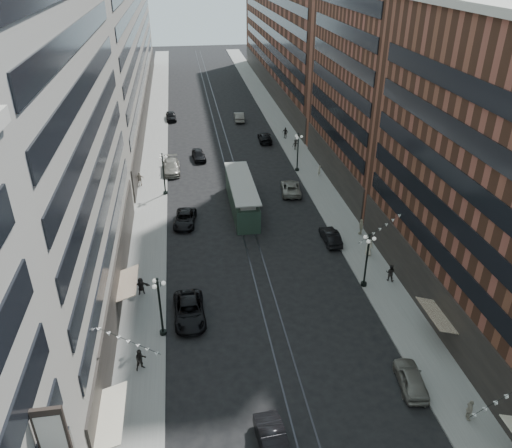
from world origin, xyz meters
TOP-DOWN VIEW (x-y plane):
  - ground at (0.00, 60.00)m, footprint 220.00×220.00m
  - sidewalk_west at (-11.00, 70.00)m, footprint 4.00×180.00m
  - sidewalk_east at (11.00, 70.00)m, footprint 4.00×180.00m
  - rail_west at (-0.70, 70.00)m, footprint 0.12×180.00m
  - rail_east at (0.70, 70.00)m, footprint 0.12×180.00m
  - building_west_mid at (-17.00, 33.00)m, footprint 8.00×36.00m
  - building_west_far at (-17.00, 96.00)m, footprint 8.00×90.00m
  - building_east_mid at (17.00, 28.00)m, footprint 8.00×30.00m
  - building_east_tower at (17.00, 56.00)m, footprint 8.00×26.00m
  - building_east_far at (17.00, 105.00)m, footprint 8.00×72.00m
  - lamppost_sw_far at (-9.20, 28.00)m, footprint 1.03×1.14m
  - lamppost_sw_mid at (-9.20, 55.00)m, footprint 1.03×1.14m
  - lamppost_se_far at (9.20, 32.00)m, footprint 1.03×1.14m
  - lamppost_se_mid at (9.20, 60.00)m, footprint 1.03×1.14m
  - streetcar at (0.00, 49.57)m, footprint 2.86×12.90m
  - car_2 at (-6.99, 29.86)m, footprint 2.72×5.65m
  - car_4 at (8.40, 19.85)m, footprint 2.31×4.50m
  - car_5 at (-2.29, 15.97)m, footprint 2.01×4.81m
  - pedestrian_2 at (-10.73, 24.33)m, footprint 0.99×0.80m
  - pedestrian_4 at (10.93, 16.43)m, footprint 0.70×1.05m
  - car_7 at (-6.91, 46.70)m, footprint 2.94×5.26m
  - car_8 at (-8.40, 62.41)m, footprint 2.42×5.79m
  - car_9 at (-8.40, 87.43)m, footprint 2.06×4.59m
  - car_10 at (8.40, 40.32)m, footprint 1.53×4.28m
  - car_11 at (6.80, 53.12)m, footprint 3.06×5.47m
  - car_12 at (6.80, 73.19)m, footprint 2.29×5.14m
  - car_13 at (-4.33, 66.71)m, footprint 2.20×4.55m
  - car_14 at (3.98, 85.07)m, footprint 1.94×4.92m
  - pedestrian_5 at (-11.18, 33.80)m, footprint 1.59×0.59m
  - pedestrian_6 at (-12.50, 58.01)m, footprint 1.16×0.57m
  - pedestrian_7 at (11.87, 32.39)m, footprint 0.97×0.85m
  - pedestrian_8 at (11.81, 57.75)m, footprint 0.65×0.63m
  - pedestrian_9 at (10.84, 68.34)m, footprint 1.12×0.60m
  - pedestrian_extra_0 at (12.10, 41.31)m, footprint 0.51×1.08m
  - pedestrian_extra_1 at (10.35, 73.94)m, footprint 1.15×1.05m
  - pedestrian_extra_2 at (11.46, 36.99)m, footprint 0.95×0.62m

SIDE VIEW (x-z plane):
  - ground at x=0.00m, z-range 0.00..0.00m
  - rail_west at x=-0.70m, z-range 0.00..0.02m
  - rail_east at x=0.70m, z-range 0.00..0.02m
  - sidewalk_west at x=-11.00m, z-range 0.00..0.15m
  - sidewalk_east at x=11.00m, z-range 0.00..0.15m
  - car_7 at x=-6.91m, z-range 0.00..1.39m
  - car_10 at x=8.40m, z-range 0.00..1.41m
  - car_11 at x=6.80m, z-range 0.00..1.45m
  - car_4 at x=8.40m, z-range 0.00..1.46m
  - car_12 at x=6.80m, z-range 0.00..1.47m
  - car_13 at x=-4.33m, z-range 0.00..1.50m
  - car_9 at x=-8.40m, z-range 0.00..1.53m
  - car_5 at x=-2.29m, z-range 0.00..1.55m
  - car_2 at x=-6.99m, z-range 0.00..1.55m
  - car_14 at x=3.98m, z-range 0.00..1.59m
  - car_8 at x=-8.40m, z-range 0.00..1.67m
  - pedestrian_8 at x=11.81m, z-range 0.15..1.65m
  - pedestrian_9 at x=10.84m, z-range 0.15..1.80m
  - pedestrian_4 at x=10.93m, z-range 0.15..1.80m
  - pedestrian_5 at x=-11.18m, z-range 0.15..1.82m
  - pedestrian_7 at x=11.87m, z-range 0.15..1.91m
  - pedestrian_2 at x=-10.73m, z-range 0.15..1.95m
  - pedestrian_extra_2 at x=11.46m, z-range 0.15..1.96m
  - pedestrian_extra_0 at x=12.10m, z-range 0.15..1.97m
  - pedestrian_extra_1 at x=10.35m, z-range 0.15..1.99m
  - pedestrian_6 at x=-12.50m, z-range 0.15..2.09m
  - streetcar at x=0.00m, z-range -0.14..3.43m
  - lamppost_sw_far at x=-9.20m, z-range 0.34..5.86m
  - lamppost_sw_mid at x=-9.20m, z-range 0.34..5.86m
  - lamppost_se_far at x=9.20m, z-range 0.34..5.86m
  - lamppost_se_mid at x=9.20m, z-range 0.34..5.86m
  - building_east_mid at x=17.00m, z-range 0.00..24.00m
  - building_east_far at x=17.00m, z-range 0.00..24.00m
  - building_west_far at x=-17.00m, z-range 0.00..26.00m
  - building_west_mid at x=-17.00m, z-range 0.00..28.00m
  - building_east_tower at x=17.00m, z-range 0.00..42.00m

